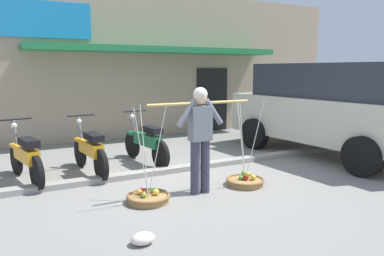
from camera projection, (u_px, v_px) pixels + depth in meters
The scene contains 11 objects.
ground_plane at pixel (193, 181), 6.54m from camera, with size 90.00×90.00×0.00m, color gray.
sidewalk_curb at pixel (176, 169), 7.15m from camera, with size 20.00×0.24×0.10m, color gray.
fruit_vendor at pixel (200, 133), 5.76m from camera, with size 1.76×0.22×1.70m.
fruit_basket_left_side at pixel (245, 181), 6.31m from camera, with size 0.66×0.66×1.45m.
fruit_basket_right_side at pixel (148, 197), 5.50m from camera, with size 0.66×0.66×1.45m.
motorcycle_nearest_shop at pixel (26, 157), 6.41m from camera, with size 0.58×1.80×1.09m.
motorcycle_second_in_row at pixel (90, 150), 6.94m from camera, with size 0.54×1.82×1.09m.
motorcycle_third_in_row at pixel (146, 142), 7.73m from camera, with size 0.54×1.81×1.09m.
parked_truck at pixel (332, 106), 8.36m from camera, with size 2.48×4.95×2.10m.
storefront_building at pixel (128, 65), 12.92m from camera, with size 13.00×6.00×4.20m.
plastic_litter_bag at pixel (143, 238), 4.17m from camera, with size 0.28×0.22×0.14m, color silver.
Camera 1 is at (-2.96, -5.58, 1.96)m, focal length 34.42 mm.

